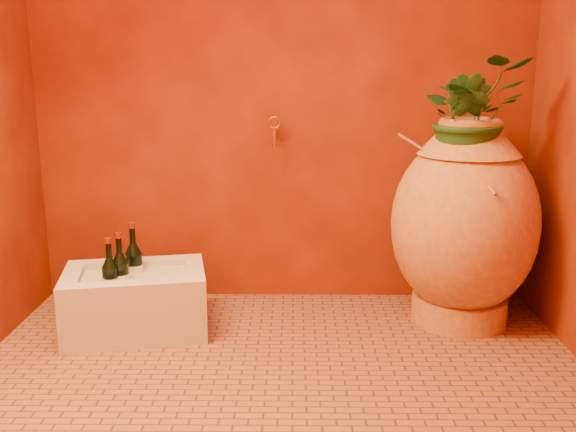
{
  "coord_description": "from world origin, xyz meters",
  "views": [
    {
      "loc": [
        0.06,
        -2.26,
        1.2
      ],
      "look_at": [
        0.03,
        0.35,
        0.59
      ],
      "focal_mm": 40.0,
      "sensor_mm": 36.0,
      "label": 1
    }
  ],
  "objects_px": {
    "wine_bottle_b": "(121,277)",
    "wine_bottle_c": "(134,268)",
    "amphora": "(464,223)",
    "stone_basin": "(136,302)",
    "wine_bottle_a": "(111,281)",
    "wall_tap": "(274,130)"
  },
  "relations": [
    {
      "from": "wine_bottle_b",
      "to": "wine_bottle_c",
      "type": "xyz_separation_m",
      "value": [
        0.03,
        0.12,
        0.01
      ]
    },
    {
      "from": "amphora",
      "to": "stone_basin",
      "type": "xyz_separation_m",
      "value": [
        -1.52,
        -0.14,
        -0.34
      ]
    },
    {
      "from": "wine_bottle_a",
      "to": "wine_bottle_c",
      "type": "distance_m",
      "value": 0.17
    },
    {
      "from": "wall_tap",
      "to": "wine_bottle_b",
      "type": "bearing_deg",
      "value": -146.39
    },
    {
      "from": "wine_bottle_a",
      "to": "wine_bottle_b",
      "type": "bearing_deg",
      "value": 43.43
    },
    {
      "from": "stone_basin",
      "to": "wine_bottle_a",
      "type": "height_order",
      "value": "wine_bottle_a"
    },
    {
      "from": "wine_bottle_a",
      "to": "wine_bottle_c",
      "type": "xyz_separation_m",
      "value": [
        0.07,
        0.15,
        0.01
      ]
    },
    {
      "from": "wine_bottle_a",
      "to": "wall_tap",
      "type": "bearing_deg",
      "value": 34.17
    },
    {
      "from": "amphora",
      "to": "wine_bottle_a",
      "type": "xyz_separation_m",
      "value": [
        -1.61,
        -0.21,
        -0.21
      ]
    },
    {
      "from": "stone_basin",
      "to": "wall_tap",
      "type": "xyz_separation_m",
      "value": [
        0.63,
        0.41,
        0.75
      ]
    },
    {
      "from": "amphora",
      "to": "wine_bottle_c",
      "type": "bearing_deg",
      "value": -177.72
    },
    {
      "from": "amphora",
      "to": "wine_bottle_c",
      "type": "height_order",
      "value": "amphora"
    },
    {
      "from": "amphora",
      "to": "wine_bottle_c",
      "type": "distance_m",
      "value": 1.55
    },
    {
      "from": "wine_bottle_c",
      "to": "wall_tap",
      "type": "bearing_deg",
      "value": 27.38
    },
    {
      "from": "stone_basin",
      "to": "wall_tap",
      "type": "relative_size",
      "value": 4.69
    },
    {
      "from": "wine_bottle_c",
      "to": "wall_tap",
      "type": "height_order",
      "value": "wall_tap"
    },
    {
      "from": "stone_basin",
      "to": "wine_bottle_c",
      "type": "xyz_separation_m",
      "value": [
        -0.02,
        0.08,
        0.14
      ]
    },
    {
      "from": "amphora",
      "to": "wall_tap",
      "type": "bearing_deg",
      "value": 162.91
    },
    {
      "from": "amphora",
      "to": "stone_basin",
      "type": "height_order",
      "value": "amphora"
    },
    {
      "from": "stone_basin",
      "to": "wine_bottle_b",
      "type": "xyz_separation_m",
      "value": [
        -0.05,
        -0.04,
        0.14
      ]
    },
    {
      "from": "stone_basin",
      "to": "wine_bottle_a",
      "type": "bearing_deg",
      "value": -138.59
    },
    {
      "from": "amphora",
      "to": "wine_bottle_a",
      "type": "bearing_deg",
      "value": -172.49
    }
  ]
}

